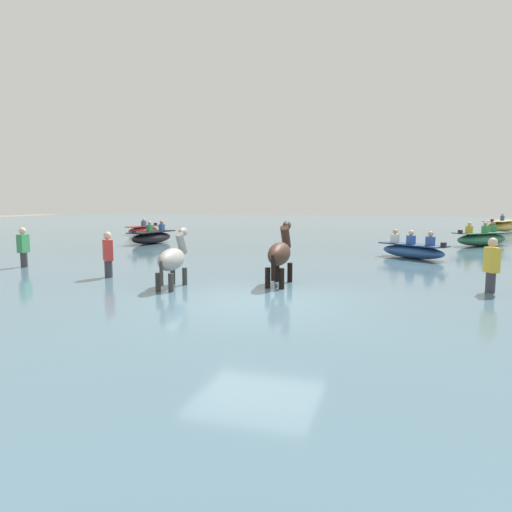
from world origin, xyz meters
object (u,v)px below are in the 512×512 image
Objects in this scene: horse_trailing_grey at (173,261)px; person_onlooker_left at (108,261)px; horse_lead_dark_bay at (280,255)px; boat_far_offshore at (152,237)px; person_onlooker_right at (491,273)px; person_spectator_far at (24,253)px; boat_near_port at (143,230)px; boat_distant_east at (482,239)px; boat_distant_west at (502,226)px; boat_near_starboard at (413,250)px.

horse_trailing_grey is 2.40m from person_onlooker_left.
horse_lead_dark_bay is 11.95m from boat_far_offshore.
person_onlooker_left is (-4.51, -0.33, -0.27)m from horse_lead_dark_bay.
horse_lead_dark_bay is 1.18× the size of person_onlooker_right.
horse_trailing_grey is 1.09× the size of person_spectator_far.
person_onlooker_left is at bearing -62.10° from boat_near_port.
boat_distant_east is at bearing 57.10° from horse_trailing_grey.
horse_lead_dark_bay reaches higher than horse_trailing_grey.
person_onlooker_right is (-1.57, -11.47, 0.11)m from boat_distant_east.
boat_far_offshore is 1.67× the size of person_spectator_far.
person_onlooker_right reaches higher than boat_far_offshore.
horse_trailing_grey reaches higher than boat_far_offshore.
horse_lead_dark_bay is 1.18× the size of person_spectator_far.
horse_trailing_grey is at bearing -18.80° from person_onlooker_left.
person_onlooker_right is at bearing -101.18° from boat_distant_west.
person_onlooker_left is at bearing -139.21° from boat_near_starboard.
horse_trailing_grey reaches higher than boat_distant_west.
boat_distant_west is 2.62× the size of person_onlooker_left.
boat_near_starboard is 16.93m from boat_near_port.
person_onlooker_left is 1.00× the size of person_spectator_far.
horse_trailing_grey is at bearing -57.59° from boat_far_offshore.
boat_distant_west is (11.22, 23.64, -0.25)m from horse_trailing_grey.
horse_lead_dark_bay is at bearing 25.96° from horse_trailing_grey.
person_spectator_far is at bearing 179.65° from person_onlooker_right.
boat_near_starboard is (5.38, 7.37, -0.34)m from horse_trailing_grey.
boat_near_starboard is 1.50× the size of person_onlooker_left.
boat_distant_east is at bearing 48.90° from person_onlooker_left.
boat_far_offshore is at bearing -141.06° from boat_distant_west.
person_onlooker_right is (9.12, 0.78, 0.00)m from person_onlooker_left.
person_onlooker_right is at bearing -0.35° from person_spectator_far.
person_spectator_far is at bearing -127.74° from boat_distant_west.
boat_distant_west is at bearing 75.23° from boat_distant_east.
person_spectator_far reaches higher than boat_distant_east.
horse_lead_dark_bay is 8.09m from person_spectator_far.
boat_near_port is 1.54× the size of person_onlooker_left.
boat_distant_west is 27.83m from person_spectator_far.
person_onlooker_left is at bearing 161.20° from horse_trailing_grey.
boat_distant_east is (8.42, 13.02, -0.30)m from horse_trailing_grey.
boat_far_offshore is at bearing 134.42° from horse_lead_dark_bay.
boat_distant_west is 2.62× the size of person_onlooker_right.
person_spectator_far is (-3.55, 0.85, 0.00)m from person_onlooker_left.
horse_lead_dark_bay is 13.43m from boat_distant_east.
person_spectator_far is (-14.24, -11.39, 0.11)m from boat_distant_east.
horse_trailing_grey is at bearing -154.04° from horse_lead_dark_bay.
boat_distant_west reaches higher than person_onlooker_right.
boat_far_offshore is 6.44m from boat_near_port.
horse_trailing_grey is 7.03m from person_onlooker_right.
person_onlooker_right is at bearing -31.94° from boat_far_offshore.
horse_trailing_grey is 0.73× the size of boat_near_starboard.
person_onlooker_left is (7.50, -14.17, 0.18)m from boat_near_port.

